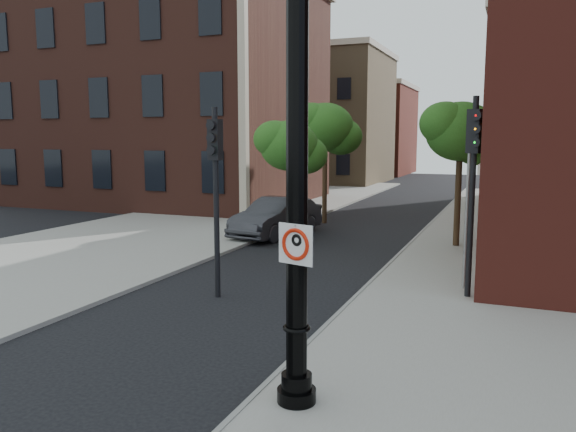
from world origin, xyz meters
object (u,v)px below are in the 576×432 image
at_px(traffic_signal_left, 215,171).
at_px(no_parking_sign, 296,244).
at_px(parked_car, 277,217).
at_px(lamppost, 297,196).
at_px(traffic_signal_right, 473,165).

bearing_deg(traffic_signal_left, no_parking_sign, -50.75).
xyz_separation_m(parked_car, traffic_signal_left, (2.26, -9.32, 2.58)).
xyz_separation_m(lamppost, parked_car, (-6.55, 14.41, -2.57)).
distance_m(lamppost, traffic_signal_left, 6.66).
bearing_deg(parked_car, traffic_signal_right, -30.42).
relative_size(parked_car, traffic_signal_left, 1.01).
height_order(parked_car, traffic_signal_left, traffic_signal_left).
bearing_deg(traffic_signal_left, lamppost, -50.09).
relative_size(parked_car, traffic_signal_right, 0.96).
height_order(no_parking_sign, traffic_signal_left, traffic_signal_left).
xyz_separation_m(lamppost, no_parking_sign, (0.05, -0.18, -0.70)).
bearing_deg(parked_car, traffic_signal_left, -67.04).
distance_m(traffic_signal_left, traffic_signal_right, 6.69).
bearing_deg(traffic_signal_left, traffic_signal_right, 18.95).
distance_m(lamppost, no_parking_sign, 0.73).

